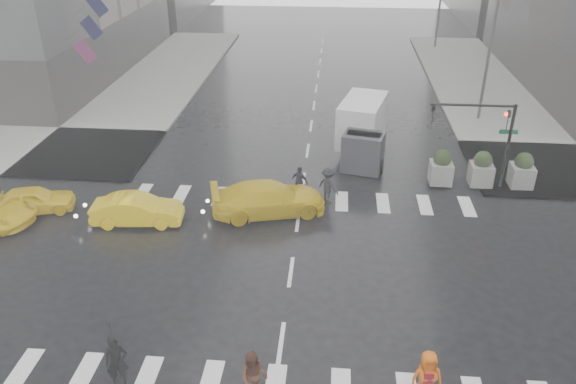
# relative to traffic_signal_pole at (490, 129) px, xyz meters

# --- Properties ---
(ground) EXTENTS (120.00, 120.00, 0.00)m
(ground) POSITION_rel_traffic_signal_pole_xyz_m (-9.01, -8.01, -3.22)
(ground) COLOR black
(ground) RESTS_ON ground
(sidewalk_nw) EXTENTS (35.00, 35.00, 0.15)m
(sidewalk_nw) POSITION_rel_traffic_signal_pole_xyz_m (-28.51, 9.49, -3.14)
(sidewalk_nw) COLOR gray
(sidewalk_nw) RESTS_ON ground
(road_markings) EXTENTS (18.00, 48.00, 0.01)m
(road_markings) POSITION_rel_traffic_signal_pole_xyz_m (-9.01, -8.01, -3.21)
(road_markings) COLOR silver
(road_markings) RESTS_ON ground
(traffic_signal_pole) EXTENTS (4.45, 0.42, 4.50)m
(traffic_signal_pole) POSITION_rel_traffic_signal_pole_xyz_m (0.00, 0.00, 0.00)
(traffic_signal_pole) COLOR black
(traffic_signal_pole) RESTS_ON ground
(street_lamp_near) EXTENTS (2.15, 0.22, 9.00)m
(street_lamp_near) POSITION_rel_traffic_signal_pole_xyz_m (1.86, 9.99, 1.73)
(street_lamp_near) COLOR #59595B
(street_lamp_near) RESTS_ON ground
(planter_west) EXTENTS (1.10, 1.10, 1.80)m
(planter_west) POSITION_rel_traffic_signal_pole_xyz_m (-2.01, 0.19, -2.23)
(planter_west) COLOR gray
(planter_west) RESTS_ON ground
(planter_mid) EXTENTS (1.10, 1.10, 1.80)m
(planter_mid) POSITION_rel_traffic_signal_pole_xyz_m (-0.01, 0.19, -2.23)
(planter_mid) COLOR gray
(planter_mid) RESTS_ON ground
(planter_east) EXTENTS (1.10, 1.10, 1.80)m
(planter_east) POSITION_rel_traffic_signal_pole_xyz_m (1.99, 0.19, -2.23)
(planter_east) COLOR gray
(planter_east) RESTS_ON ground
(flag_cluster) EXTENTS (2.87, 3.06, 4.69)m
(flag_cluster) POSITION_rel_traffic_signal_pole_xyz_m (-24.09, 10.49, 2.42)
(flag_cluster) COLOR #59595B
(flag_cluster) RESTS_ON ground
(pedestrian_black) EXTENTS (1.23, 1.24, 2.43)m
(pedestrian_black) POSITION_rel_traffic_signal_pole_xyz_m (-13.71, -14.23, -1.65)
(pedestrian_black) COLOR black
(pedestrian_black) RESTS_ON ground
(pedestrian_brown) EXTENTS (0.89, 0.72, 1.76)m
(pedestrian_brown) POSITION_rel_traffic_signal_pole_xyz_m (-9.57, -14.42, -2.34)
(pedestrian_brown) COLOR #432318
(pedestrian_brown) RESTS_ON ground
(pedestrian_orange) EXTENTS (1.03, 0.75, 1.93)m
(pedestrian_orange) POSITION_rel_traffic_signal_pole_xyz_m (-4.60, -14.16, -2.25)
(pedestrian_orange) COLOR #DA590F
(pedestrian_orange) RESTS_ON ground
(pedestrian_far_a) EXTENTS (1.09, 0.93, 1.59)m
(pedestrian_far_a) POSITION_rel_traffic_signal_pole_xyz_m (-9.10, -1.61, -2.42)
(pedestrian_far_a) COLOR black
(pedestrian_far_a) RESTS_ON ground
(pedestrian_far_b) EXTENTS (1.33, 1.27, 1.84)m
(pedestrian_far_b) POSITION_rel_traffic_signal_pole_xyz_m (-7.69, -2.13, -2.30)
(pedestrian_far_b) COLOR black
(pedestrian_far_b) RESTS_ON ground
(taxi_front) EXTENTS (3.96, 2.53, 1.25)m
(taxi_front) POSITION_rel_traffic_signal_pole_xyz_m (-21.41, -4.25, -2.59)
(taxi_front) COLOR yellow
(taxi_front) RESTS_ON ground
(taxi_mid) EXTENTS (4.17, 1.79, 1.34)m
(taxi_mid) POSITION_rel_traffic_signal_pole_xyz_m (-16.23, -4.84, -2.55)
(taxi_mid) COLOR yellow
(taxi_mid) RESTS_ON ground
(taxi_rear) EXTENTS (5.07, 3.32, 1.53)m
(taxi_rear) POSITION_rel_traffic_signal_pole_xyz_m (-10.42, -3.42, -2.45)
(taxi_rear) COLOR yellow
(taxi_rear) RESTS_ON ground
(box_truck) EXTENTS (2.16, 5.77, 3.06)m
(box_truck) POSITION_rel_traffic_signal_pole_xyz_m (-5.93, 3.61, -1.58)
(box_truck) COLOR silver
(box_truck) RESTS_ON ground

